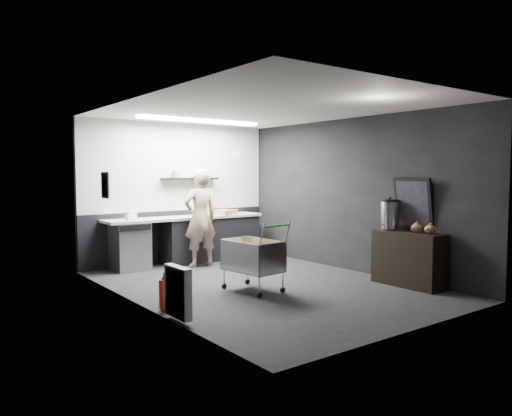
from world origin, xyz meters
TOP-DOWN VIEW (x-y plane):
  - floor at (0.00, 0.00)m, footprint 5.50×5.50m
  - ceiling at (0.00, 0.00)m, footprint 5.50×5.50m
  - wall_back at (0.00, 2.75)m, footprint 5.50×0.00m
  - wall_front at (0.00, -2.75)m, footprint 5.50×0.00m
  - wall_left at (-2.00, 0.00)m, footprint 0.00×5.50m
  - wall_right at (2.00, 0.00)m, footprint 0.00×5.50m
  - kitchen_wall_panel at (0.00, 2.73)m, footprint 3.95×0.02m
  - dado_panel at (0.00, 2.73)m, footprint 3.95×0.02m
  - floating_shelf at (0.20, 2.62)m, footprint 1.20×0.22m
  - wall_clock at (1.40, 2.72)m, footprint 0.20×0.03m
  - poster at (-1.98, 1.30)m, footprint 0.02×0.30m
  - poster_red_band at (-1.98, 1.30)m, footprint 0.02×0.22m
  - radiator at (-1.94, -0.90)m, footprint 0.10×0.50m
  - ceiling_strip at (0.00, 1.85)m, footprint 2.40×0.20m
  - prep_counter at (0.14, 2.42)m, footprint 3.20×0.61m
  - person at (0.05, 1.97)m, footprint 0.67×0.45m
  - shopping_cart at (-0.34, -0.20)m, footprint 0.64×0.97m
  - sideboard at (1.78, -1.33)m, footprint 0.47×1.11m
  - fire_extinguisher at (-1.85, -0.37)m, footprint 0.14×0.14m
  - cardboard_box at (0.85, 2.37)m, footprint 0.57×0.51m
  - pink_tub at (0.51, 2.42)m, footprint 0.19×0.19m
  - white_container at (-1.14, 2.37)m, footprint 0.19×0.15m

SIDE VIEW (x-z plane):
  - floor at x=0.00m, z-range 0.00..0.00m
  - fire_extinguisher at x=-1.85m, z-range -0.01..0.45m
  - radiator at x=-1.94m, z-range 0.05..0.65m
  - prep_counter at x=0.14m, z-range 0.01..0.91m
  - shopping_cart at x=-0.34m, z-range -0.02..0.99m
  - dado_panel at x=0.00m, z-range 0.00..1.00m
  - sideboard at x=1.78m, z-range -0.30..1.37m
  - person at x=0.05m, z-range 0.00..1.81m
  - cardboard_box at x=0.85m, z-range 0.90..0.99m
  - white_container at x=-1.14m, z-range 0.90..1.05m
  - pink_tub at x=0.51m, z-range 0.90..1.09m
  - wall_back at x=0.00m, z-range -1.40..4.10m
  - wall_front at x=0.00m, z-range -1.40..4.10m
  - wall_left at x=-2.00m, z-range -1.40..4.10m
  - wall_right at x=2.00m, z-range -1.40..4.10m
  - poster at x=-1.98m, z-range 1.35..1.75m
  - floating_shelf at x=0.20m, z-range 1.60..1.64m
  - poster_red_band at x=-1.98m, z-range 1.57..1.67m
  - kitchen_wall_panel at x=0.00m, z-range 1.00..2.70m
  - wall_clock at x=1.40m, z-range 2.05..2.25m
  - ceiling_strip at x=0.00m, z-range 2.65..2.69m
  - ceiling at x=0.00m, z-range 2.70..2.70m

